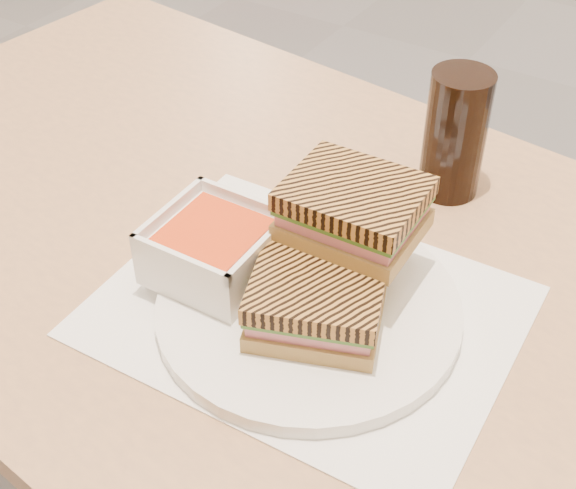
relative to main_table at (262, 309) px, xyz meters
The scene contains 7 objects.
main_table is the anchor object (origin of this frame).
tray_liner 0.17m from the main_table, 35.61° to the right, with size 0.40×0.31×0.00m.
plate 0.18m from the main_table, 35.86° to the right, with size 0.29×0.29×0.02m.
soup_bowl 0.18m from the main_table, 85.44° to the right, with size 0.11×0.11×0.06m.
panini_lower 0.23m from the main_table, 37.61° to the right, with size 0.14×0.13×0.05m.
panini_upper 0.24m from the main_table, ahead, with size 0.13×0.11×0.06m.
cola_glass 0.30m from the main_table, 53.22° to the left, with size 0.07×0.07×0.15m.
Camera 1 is at (0.31, -2.48, 1.30)m, focal length 50.06 mm.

